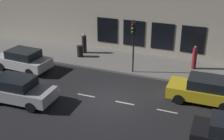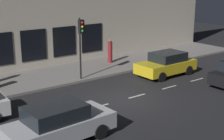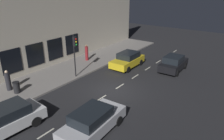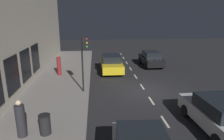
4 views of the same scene
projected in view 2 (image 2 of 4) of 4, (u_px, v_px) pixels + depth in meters
The scene contains 8 objects.
ground_plane at pixel (123, 100), 18.27m from camera, with size 60.00×60.00×0.00m, color #232326.
sidewalk at pixel (66, 73), 23.06m from camera, with size 4.50×32.00×0.15m.
building_facade at pixel (46, 12), 23.97m from camera, with size 0.65×32.00×8.13m.
lane_centre_line at pixel (137, 96), 18.85m from camera, with size 0.12×27.20×0.01m.
traffic_light at pixel (81, 35), 20.79m from camera, with size 0.45×0.32×3.89m.
parked_car_0 at pixel (59, 123), 13.40m from camera, with size 2.08×4.52×1.58m.
parked_car_3 at pixel (166, 64), 22.72m from camera, with size 2.01×4.21×1.58m.
pedestrian_0 at pixel (110, 52), 25.56m from camera, with size 0.46×0.46×1.80m.
Camera 2 is at (-13.34, 10.88, 6.38)m, focal length 53.98 mm.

